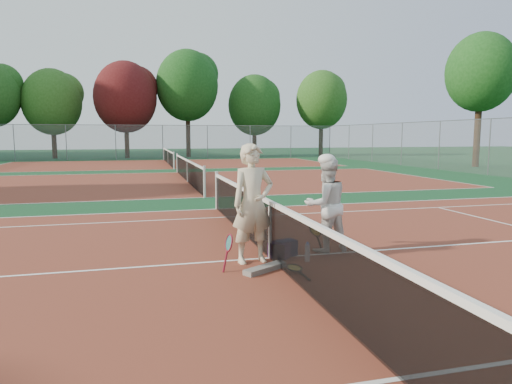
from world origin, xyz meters
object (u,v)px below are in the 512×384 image
water_bottle (307,253)px  sports_bag_navy (286,248)px  racket_black_held (315,238)px  net_main (270,230)px  racket_spare (295,269)px  player_b (326,205)px  racket_red (229,253)px  sports_bag_purple (279,250)px  player_a (253,204)px

water_bottle → sports_bag_navy: bearing=119.0°
racket_black_held → net_main: bearing=-26.8°
racket_spare → player_b: bearing=-50.9°
racket_red → water_bottle: bearing=-2.7°
racket_black_held → water_bottle: (-0.35, -0.51, -0.12)m
net_main → player_b: 1.21m
sports_bag_purple → water_bottle: (0.39, -0.35, 0.01)m
player_b → sports_bag_navy: 1.11m
racket_spare → water_bottle: bearing=-47.2°
player_b → water_bottle: (-0.58, -0.60, -0.72)m
racket_spare → racket_red: bearing=61.7°
player_a → player_b: size_ratio=1.15×
net_main → player_b: size_ratio=6.31×
racket_red → sports_bag_navy: (1.15, 0.66, -0.15)m
racket_spare → sports_bag_navy: sports_bag_navy is taller
racket_red → racket_spare: racket_red is taller
water_bottle → racket_red: bearing=-171.0°
racket_black_held → player_a: bearing=-21.7°
player_a → racket_red: 0.96m
racket_red → sports_bag_purple: size_ratio=1.77×
racket_black_held → sports_bag_navy: bearing=-28.7°
player_b → racket_black_held: player_b is taller
player_b → sports_bag_purple: player_b is taller
racket_black_held → sports_bag_purple: 0.77m
net_main → player_a: size_ratio=5.48×
racket_black_held → water_bottle: bearing=20.4°
water_bottle → racket_black_held: bearing=55.8°
player_b → racket_spare: 1.73m
net_main → player_b: player_b is taller
player_a → water_bottle: player_a is taller
player_a → player_b: 1.54m
net_main → racket_red: bearing=-144.9°
player_b → water_bottle: player_b is taller
racket_red → racket_spare: bearing=-30.2°
sports_bag_navy → player_b: bearing=10.9°
racket_red → racket_black_held: 1.89m
player_a → net_main: bearing=16.2°
net_main → sports_bag_navy: bearing=12.1°
net_main → sports_bag_navy: (0.31, 0.07, -0.37)m
net_main → sports_bag_navy: size_ratio=30.32×
racket_red → water_bottle: racket_red is taller
player_b → racket_red: bearing=14.8°
player_a → racket_black_held: (1.25, 0.31, -0.73)m
net_main → racket_spare: size_ratio=18.34×
net_main → player_b: (1.14, 0.23, 0.36)m
net_main → water_bottle: (0.55, -0.37, -0.36)m
sports_bag_navy → net_main: bearing=-167.9°
sports_bag_navy → water_bottle: bearing=-61.0°
water_bottle → sports_bag_purple: bearing=138.3°
player_b → sports_bag_navy: player_b is taller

